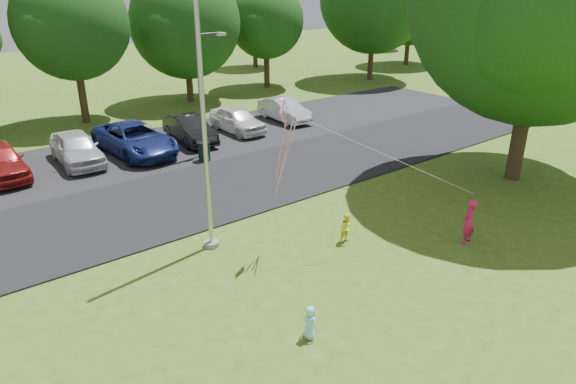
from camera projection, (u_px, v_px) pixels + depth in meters
ground at (406, 276)px, 14.75m from camera, size 120.00×120.00×0.00m
park_road at (236, 184)px, 21.28m from camera, size 60.00×6.00×0.06m
parking_strip at (166, 146)px, 25.99m from camera, size 42.00×7.00×0.06m
flagpole at (203, 119)px, 14.78m from camera, size 0.50×0.50×10.00m
street_lamp at (203, 83)px, 23.42m from camera, size 1.62×0.28×5.77m
trash_can at (204, 152)px, 23.76m from camera, size 0.59×0.59×0.93m
tree_row at (118, 17)px, 31.05m from camera, size 64.35×11.94×10.88m
horizon_trees at (105, 28)px, 40.00m from camera, size 77.46×7.20×7.02m
parked_cars at (148, 136)px, 25.15m from camera, size 16.92×5.48×1.49m
woman at (469, 221)px, 16.31m from camera, size 0.58×0.41×1.52m
child_yellow at (347, 228)px, 16.46m from camera, size 0.50×0.40×1.00m
child_blue at (310, 323)px, 12.05m from camera, size 0.28×0.42×0.86m
kite at (287, 126)px, 14.64m from camera, size 5.20×3.57×3.09m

